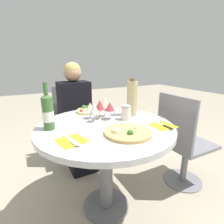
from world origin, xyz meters
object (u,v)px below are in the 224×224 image
Objects in this scene: chair_behind_diner at (74,125)px; chair_empty_side at (182,144)px; pizza_large at (127,132)px; wine_bottle at (48,112)px; seated_diner at (77,121)px; tall_carafe at (132,98)px; dining_table at (106,141)px.

chair_behind_diner and chair_empty_side have the same top height.
pizza_large is 0.95× the size of wine_bottle.
chair_behind_diner reaches higher than pizza_large.
pizza_large is at bearing 92.99° from seated_diner.
wine_bottle is at bearing -98.00° from chair_empty_side.
wine_bottle is (-0.37, -0.78, 0.42)m from chair_behind_diner.
tall_carafe is (-0.45, 0.17, 0.44)m from chair_empty_side.
wine_bottle is at bearing 165.37° from dining_table.
dining_table is 3.17× the size of tall_carafe.
seated_diner reaches higher than chair_behind_diner.
chair_behind_diner is 2.97× the size of pizza_large.
tall_carafe reaches higher than chair_empty_side.
seated_diner is at bearing 115.70° from tall_carafe.
chair_empty_side is 1.21m from wine_bottle.
dining_table is 1.11× the size of chair_empty_side.
pizza_large is at bearing -36.69° from wine_bottle.
wine_bottle reaches higher than chair_empty_side.
dining_table is 3.12× the size of wine_bottle.
chair_empty_side is at bearing 128.62° from chair_behind_diner.
dining_table is at bearing 89.93° from seated_diner.
pizza_large is at bearing 92.59° from chair_behind_diner.
seated_diner is 0.80m from wine_bottle.
chair_behind_diner is 1.21m from chair_empty_side.
seated_diner is at bearing -136.55° from chair_empty_side.
chair_empty_side is (0.75, -0.06, -0.17)m from dining_table.
chair_behind_diner is at bearing 92.59° from pizza_large.
seated_diner is 0.97m from pizza_large.
seated_diner is at bearing 92.99° from pizza_large.
wine_bottle is at bearing -178.57° from tall_carafe.
pizza_large is 0.97× the size of tall_carafe.
chair_behind_diner is 1.14m from pizza_large.
wine_bottle reaches higher than chair_behind_diner.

